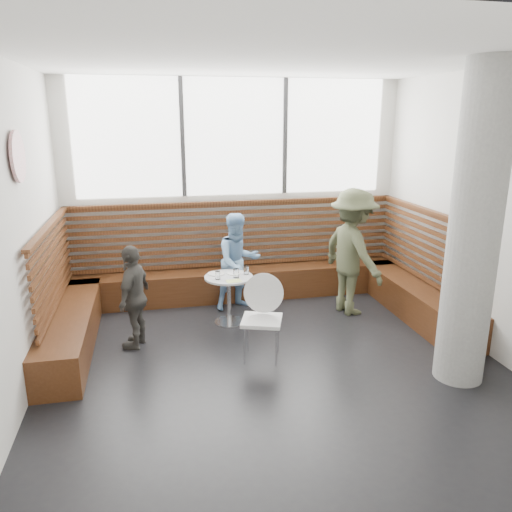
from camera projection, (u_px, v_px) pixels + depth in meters
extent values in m
cube|color=silver|center=(276.00, 225.00, 5.07)|extent=(5.00, 5.00, 3.20)
cube|color=black|center=(275.00, 367.00, 5.51)|extent=(5.00, 5.00, 0.01)
cube|color=white|center=(278.00, 58.00, 4.64)|extent=(5.00, 5.00, 0.01)
cube|color=white|center=(235.00, 137.00, 7.20)|extent=(4.50, 0.02, 1.65)
cube|color=#3F3F42|center=(182.00, 138.00, 7.03)|extent=(0.06, 0.04, 1.65)
cube|color=#3F3F42|center=(285.00, 137.00, 7.33)|extent=(0.06, 0.04, 1.65)
cube|color=#412210|center=(239.00, 283.00, 7.56)|extent=(5.00, 0.50, 0.45)
cube|color=#412210|center=(74.00, 321.00, 6.17)|extent=(0.50, 2.50, 0.45)
cube|color=#412210|center=(407.00, 295.00, 7.08)|extent=(0.50, 2.50, 0.45)
cube|color=#462511|center=(236.00, 234.00, 7.53)|extent=(4.88, 0.08, 0.98)
cube|color=#462511|center=(53.00, 266.00, 5.94)|extent=(0.08, 2.38, 0.98)
cube|color=#462511|center=(423.00, 245.00, 6.91)|extent=(0.08, 2.38, 0.98)
cylinder|color=gray|center=(475.00, 230.00, 4.88)|extent=(0.50, 0.50, 3.20)
cylinder|color=white|center=(18.00, 157.00, 4.77)|extent=(0.03, 0.50, 0.50)
cylinder|color=silver|center=(229.00, 322.00, 6.69)|extent=(0.40, 0.40, 0.02)
cylinder|color=silver|center=(229.00, 300.00, 6.60)|extent=(0.06, 0.06, 0.63)
cylinder|color=#B7B7BA|center=(229.00, 277.00, 6.51)|extent=(0.64, 0.64, 0.03)
cube|color=white|center=(262.00, 320.00, 5.58)|extent=(0.44, 0.42, 0.04)
cylinder|color=white|center=(258.00, 293.00, 5.68)|extent=(0.46, 0.10, 0.45)
cylinder|color=silver|center=(249.00, 348.00, 5.46)|extent=(0.02, 0.02, 0.45)
cylinder|color=silver|center=(280.00, 345.00, 5.53)|extent=(0.02, 0.02, 0.45)
cylinder|color=silver|center=(244.00, 336.00, 5.75)|extent=(0.02, 0.02, 0.45)
cylinder|color=silver|center=(274.00, 333.00, 5.83)|extent=(0.02, 0.02, 0.45)
imported|color=#4F5538|center=(353.00, 252.00, 6.83)|extent=(0.91, 1.26, 1.75)
imported|color=#7CA9D7|center=(238.00, 262.00, 7.03)|extent=(0.79, 0.69, 1.38)
imported|color=#464440|center=(134.00, 297.00, 5.86)|extent=(0.55, 0.79, 1.25)
cylinder|color=white|center=(216.00, 274.00, 6.59)|extent=(0.22, 0.22, 0.02)
cylinder|color=white|center=(234.00, 273.00, 6.62)|extent=(0.18, 0.18, 0.01)
cylinder|color=white|center=(218.00, 275.00, 6.38)|extent=(0.07, 0.07, 0.11)
cylinder|color=white|center=(236.00, 273.00, 6.44)|extent=(0.08, 0.08, 0.12)
cylinder|color=white|center=(246.00, 270.00, 6.58)|extent=(0.07, 0.07, 0.11)
cube|color=#A5C64C|center=(234.00, 281.00, 6.32)|extent=(0.20, 0.15, 0.00)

